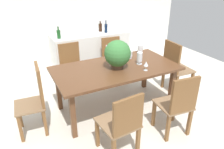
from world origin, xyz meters
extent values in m
plane|color=silver|center=(0.00, 0.00, 0.00)|extent=(7.04, 7.04, 0.00)
cube|color=white|center=(0.00, 2.60, 1.30)|extent=(6.40, 0.10, 2.60)
cube|color=brown|center=(0.00, 0.07, 0.75)|extent=(2.00, 1.04, 0.04)
cube|color=brown|center=(-0.87, -0.33, 0.36)|extent=(0.07, 0.07, 0.73)
cube|color=brown|center=(0.87, -0.33, 0.36)|extent=(0.07, 0.07, 0.73)
cube|color=brown|center=(-0.87, 0.47, 0.36)|extent=(0.07, 0.07, 0.73)
cube|color=brown|center=(0.87, 0.47, 0.36)|extent=(0.07, 0.07, 0.73)
cube|color=brown|center=(0.26, 0.79, 0.22)|extent=(0.05, 0.05, 0.44)
cube|color=brown|center=(0.62, 0.77, 0.22)|extent=(0.05, 0.05, 0.44)
cube|color=brown|center=(0.28, 1.18, 0.22)|extent=(0.05, 0.05, 0.44)
cube|color=brown|center=(0.64, 1.16, 0.22)|extent=(0.05, 0.05, 0.44)
cube|color=olive|center=(0.45, 0.97, 0.45)|extent=(0.46, 0.50, 0.03)
cube|color=brown|center=(0.46, 1.19, 0.70)|extent=(0.40, 0.07, 0.46)
cube|color=brown|center=(-0.29, -0.61, 0.22)|extent=(0.05, 0.05, 0.44)
cube|color=brown|center=(-0.65, -0.65, 0.22)|extent=(0.05, 0.05, 0.44)
cube|color=brown|center=(-0.25, -1.02, 0.22)|extent=(0.05, 0.05, 0.44)
cube|color=olive|center=(-0.45, -0.83, 0.45)|extent=(0.48, 0.52, 0.03)
cube|color=brown|center=(-0.43, -1.05, 0.70)|extent=(0.41, 0.08, 0.47)
cube|color=brown|center=(-1.53, 0.26, 0.22)|extent=(0.05, 0.05, 0.44)
cube|color=brown|center=(-1.56, -0.09, 0.22)|extent=(0.05, 0.05, 0.44)
cube|color=brown|center=(-1.20, 0.24, 0.22)|extent=(0.05, 0.05, 0.44)
cube|color=brown|center=(-1.23, -0.12, 0.22)|extent=(0.05, 0.05, 0.44)
cube|color=olive|center=(-1.38, 0.07, 0.45)|extent=(0.43, 0.45, 0.03)
cube|color=brown|center=(-1.20, 0.06, 0.75)|extent=(0.07, 0.39, 0.57)
cube|color=brown|center=(0.65, -0.67, 0.22)|extent=(0.05, 0.05, 0.44)
cube|color=brown|center=(0.29, -0.63, 0.22)|extent=(0.05, 0.05, 0.44)
cube|color=brown|center=(0.61, -1.03, 0.22)|extent=(0.05, 0.05, 0.44)
cube|color=brown|center=(0.25, -1.00, 0.22)|extent=(0.05, 0.05, 0.44)
cube|color=olive|center=(0.45, -0.83, 0.45)|extent=(0.48, 0.48, 0.03)
cube|color=brown|center=(0.43, -1.03, 0.71)|extent=(0.40, 0.08, 0.50)
cube|color=brown|center=(1.56, -0.14, 0.22)|extent=(0.05, 0.05, 0.44)
cube|color=brown|center=(1.58, 0.26, 0.22)|extent=(0.05, 0.05, 0.44)
cube|color=brown|center=(1.18, -0.12, 0.22)|extent=(0.05, 0.05, 0.44)
cube|color=brown|center=(1.20, 0.28, 0.22)|extent=(0.05, 0.05, 0.44)
cube|color=olive|center=(1.38, 0.07, 0.45)|extent=(0.48, 0.50, 0.03)
cube|color=brown|center=(1.17, 0.08, 0.74)|extent=(0.06, 0.44, 0.55)
cube|color=brown|center=(-0.63, 0.80, 0.22)|extent=(0.04, 0.04, 0.44)
cube|color=brown|center=(-0.26, 0.80, 0.22)|extent=(0.04, 0.04, 0.44)
cube|color=brown|center=(-0.63, 1.15, 0.22)|extent=(0.04, 0.04, 0.44)
cube|color=brown|center=(-0.27, 1.15, 0.22)|extent=(0.04, 0.04, 0.44)
cube|color=olive|center=(-0.45, 0.97, 0.45)|extent=(0.45, 0.43, 0.03)
cube|color=brown|center=(-0.45, 1.17, 0.70)|extent=(0.41, 0.05, 0.47)
cylinder|color=#4C3828|center=(0.01, 0.03, 0.82)|extent=(0.19, 0.19, 0.09)
sphere|color=#387538|center=(0.01, 0.03, 1.02)|extent=(0.42, 0.42, 0.42)
sphere|color=#DB9EB2|center=(-0.18, 0.08, 0.97)|extent=(0.04, 0.04, 0.04)
sphere|color=#DB9EB2|center=(0.12, 0.02, 0.97)|extent=(0.05, 0.05, 0.05)
sphere|color=#DB9EB2|center=(-0.09, -0.06, 1.11)|extent=(0.05, 0.05, 0.05)
sphere|color=#DB9EB2|center=(-0.12, 0.15, 1.12)|extent=(0.04, 0.04, 0.04)
sphere|color=#DB9EB2|center=(0.16, -0.01, 1.05)|extent=(0.05, 0.05, 0.05)
cylinder|color=silver|center=(0.71, 0.44, 0.78)|extent=(0.08, 0.08, 0.01)
cylinder|color=silver|center=(0.71, 0.44, 0.80)|extent=(0.02, 0.02, 0.03)
cylinder|color=silver|center=(0.71, 0.44, 0.87)|extent=(0.10, 0.10, 0.12)
cylinder|color=silver|center=(0.41, 0.01, 0.78)|extent=(0.09, 0.09, 0.01)
cylinder|color=silver|center=(0.41, 0.01, 0.80)|extent=(0.03, 0.03, 0.04)
cylinder|color=silver|center=(0.41, 0.01, 0.90)|extent=(0.09, 0.09, 0.15)
cylinder|color=silver|center=(0.40, 0.31, 0.78)|extent=(0.08, 0.08, 0.01)
cylinder|color=silver|center=(0.40, 0.31, 0.80)|extent=(0.02, 0.02, 0.03)
cylinder|color=silver|center=(0.40, 0.31, 0.86)|extent=(0.10, 0.10, 0.10)
cylinder|color=silver|center=(0.36, -0.25, 0.77)|extent=(0.06, 0.06, 0.00)
cylinder|color=silver|center=(0.36, -0.25, 0.81)|extent=(0.01, 0.01, 0.07)
cone|color=silver|center=(0.36, -0.25, 0.88)|extent=(0.07, 0.07, 0.07)
cube|color=silver|center=(0.19, 1.69, 0.46)|extent=(1.70, 0.66, 0.93)
cylinder|color=#194C1E|center=(-0.52, 1.58, 1.01)|extent=(0.07, 0.07, 0.17)
cylinder|color=#194C1E|center=(-0.52, 1.58, 1.13)|extent=(0.03, 0.03, 0.08)
cylinder|color=#0F1E38|center=(0.54, 1.57, 1.02)|extent=(0.06, 0.06, 0.19)
cylinder|color=#0F1E38|center=(0.54, 1.57, 1.16)|extent=(0.02, 0.02, 0.08)
cylinder|color=black|center=(0.47, 1.73, 1.01)|extent=(0.08, 0.08, 0.17)
cylinder|color=black|center=(0.47, 1.73, 1.13)|extent=(0.03, 0.03, 0.06)
camera|label=1|loc=(-1.49, -2.75, 2.16)|focal=34.58mm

